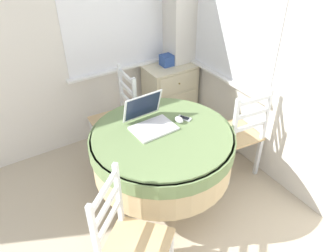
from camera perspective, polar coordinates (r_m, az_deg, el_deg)
corner_room_shell at (r=2.52m, az=-1.47°, el=11.58°), size 4.59×4.85×2.55m
round_dining_table at (r=2.67m, az=-0.99°, el=-4.04°), size 1.16×1.16×0.76m
laptop at (r=2.63m, az=-3.22°, el=0.98°), size 0.35×0.34×0.25m
computer_mouse at (r=2.69m, az=1.95°, el=1.09°), size 0.06×0.09×0.05m
cell_phone at (r=2.74m, az=2.85°, el=1.37°), size 0.10×0.13×0.01m
dining_chair_near_back_window at (r=3.34m, az=-8.79°, el=1.19°), size 0.43×0.41×0.95m
dining_chair_near_right_window at (r=3.15m, az=12.17°, el=-1.50°), size 0.43×0.45×0.95m
dining_chair_camera_near at (r=2.24m, az=-6.61°, el=-19.66°), size 0.57×0.57×0.95m
corner_cabinet at (r=3.86m, az=0.34°, el=5.38°), size 0.58×0.40×0.75m
storage_box at (r=3.69m, az=0.26°, el=11.49°), size 0.20×0.13×0.12m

